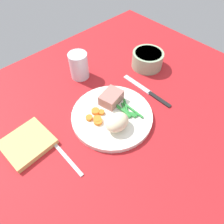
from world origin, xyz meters
The scene contains 11 objects.
dining_table centered at (0.00, 0.00, 1.00)cm, with size 120.00×90.00×2.00cm.
dinner_plate centered at (3.21, -1.25, 2.80)cm, with size 24.91×24.91×1.60cm, color white.
meat_portion centered at (6.57, 2.68, 5.33)cm, with size 7.02×5.28×3.47cm, color #B2756B.
mashed_potatoes centered at (0.97, -5.73, 5.98)cm, with size 7.26×5.61×4.76cm, color beige.
carrot_slices centered at (-1.19, 1.06, 4.10)cm, with size 6.01×5.96×1.10cm.
green_beans centered at (7.43, -3.67, 3.96)cm, with size 4.85×9.15×0.84cm.
fork centered at (-15.16, -1.50, 2.20)cm, with size 1.44×16.60×0.40cm.
knife centered at (19.72, -1.53, 2.20)cm, with size 1.70×20.50×0.64cm.
water_glass centered at (7.95, 20.84, 6.06)cm, with size 6.65×6.65×9.48cm.
salad_bowl centered at (30.25, 7.90, 5.37)cm, with size 11.57×11.57×5.98cm.
napkin centered at (-20.59, 7.90, 2.83)cm, with size 12.62×11.71×1.66cm, color #DBBC6B.
Camera 1 is at (-23.10, -29.15, 52.25)cm, focal length 32.54 mm.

